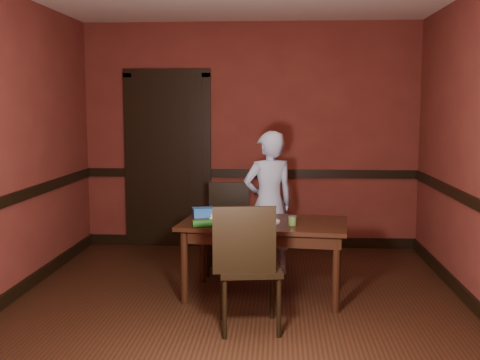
# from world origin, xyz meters

# --- Properties ---
(floor) EXTENTS (4.00, 4.50, 0.01)m
(floor) POSITION_xyz_m (0.00, 0.00, 0.00)
(floor) COLOR black
(floor) RESTS_ON ground
(wall_back) EXTENTS (4.00, 0.02, 2.70)m
(wall_back) POSITION_xyz_m (0.00, 2.25, 1.35)
(wall_back) COLOR maroon
(wall_back) RESTS_ON ground
(wall_front) EXTENTS (4.00, 0.02, 2.70)m
(wall_front) POSITION_xyz_m (0.00, -2.25, 1.35)
(wall_front) COLOR maroon
(wall_front) RESTS_ON ground
(wall_left) EXTENTS (0.02, 4.50, 2.70)m
(wall_left) POSITION_xyz_m (-2.00, 0.00, 1.35)
(wall_left) COLOR maroon
(wall_left) RESTS_ON ground
(dado_back) EXTENTS (4.00, 0.03, 0.10)m
(dado_back) POSITION_xyz_m (0.00, 2.23, 0.90)
(dado_back) COLOR black
(dado_back) RESTS_ON ground
(dado_left) EXTENTS (0.03, 4.50, 0.10)m
(dado_left) POSITION_xyz_m (-1.99, 0.00, 0.90)
(dado_left) COLOR black
(dado_left) RESTS_ON ground
(dado_right) EXTENTS (0.03, 4.50, 0.10)m
(dado_right) POSITION_xyz_m (1.99, 0.00, 0.90)
(dado_right) COLOR black
(dado_right) RESTS_ON ground
(baseboard_back) EXTENTS (4.00, 0.03, 0.12)m
(baseboard_back) POSITION_xyz_m (0.00, 2.23, 0.06)
(baseboard_back) COLOR black
(baseboard_back) RESTS_ON ground
(baseboard_left) EXTENTS (0.03, 4.50, 0.12)m
(baseboard_left) POSITION_xyz_m (-1.99, 0.00, 0.06)
(baseboard_left) COLOR black
(baseboard_left) RESTS_ON ground
(baseboard_right) EXTENTS (0.03, 4.50, 0.12)m
(baseboard_right) POSITION_xyz_m (1.99, 0.00, 0.06)
(baseboard_right) COLOR black
(baseboard_right) RESTS_ON ground
(door) EXTENTS (1.05, 0.07, 2.20)m
(door) POSITION_xyz_m (-1.00, 2.22, 1.09)
(door) COLOR black
(door) RESTS_ON ground
(dining_table) EXTENTS (1.54, 0.98, 0.68)m
(dining_table) POSITION_xyz_m (0.22, 0.30, 0.34)
(dining_table) COLOR black
(dining_table) RESTS_ON floor
(chair_far) EXTENTS (0.43, 0.43, 0.91)m
(chair_far) POSITION_xyz_m (-0.18, 1.07, 0.46)
(chair_far) COLOR black
(chair_far) RESTS_ON floor
(chair_near) EXTENTS (0.52, 0.52, 0.99)m
(chair_near) POSITION_xyz_m (0.13, -0.51, 0.49)
(chair_near) COLOR black
(chair_near) RESTS_ON floor
(person) EXTENTS (0.63, 0.52, 1.46)m
(person) POSITION_xyz_m (0.25, 1.02, 0.73)
(person) COLOR #AABCDC
(person) RESTS_ON floor
(sandwich_plate) EXTENTS (0.27, 0.27, 0.07)m
(sandwich_plate) POSITION_xyz_m (0.23, 0.25, 0.70)
(sandwich_plate) COLOR white
(sandwich_plate) RESTS_ON dining_table
(sauce_jar) EXTENTS (0.07, 0.07, 0.08)m
(sauce_jar) POSITION_xyz_m (0.47, 0.14, 0.73)
(sauce_jar) COLOR #5A853A
(sauce_jar) RESTS_ON dining_table
(cheese_saucer) EXTENTS (0.14, 0.14, 0.04)m
(cheese_saucer) POSITION_xyz_m (-0.21, 0.39, 0.70)
(cheese_saucer) COLOR white
(cheese_saucer) RESTS_ON dining_table
(food_tub) EXTENTS (0.23, 0.19, 0.09)m
(food_tub) POSITION_xyz_m (-0.35, 0.50, 0.73)
(food_tub) COLOR blue
(food_tub) RESTS_ON dining_table
(wrapped_veg) EXTENTS (0.24, 0.13, 0.06)m
(wrapped_veg) POSITION_xyz_m (-0.27, 0.02, 0.72)
(wrapped_veg) COLOR #1A5317
(wrapped_veg) RESTS_ON dining_table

